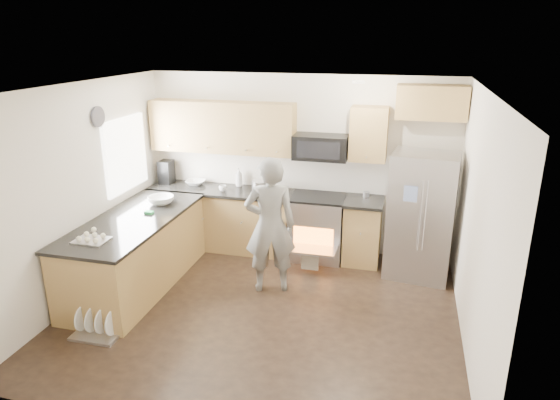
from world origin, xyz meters
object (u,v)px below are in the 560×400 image
(stove_range, at_px, (318,213))
(dish_rack, at_px, (99,327))
(person, at_px, (270,226))
(refrigerator, at_px, (421,216))

(stove_range, xyz_separation_m, dish_rack, (-1.95, -2.58, -0.59))
(person, bearing_deg, refrigerator, -172.60)
(stove_range, bearing_deg, refrigerator, -9.70)
(stove_range, height_order, dish_rack, stove_range)
(person, bearing_deg, dish_rack, 24.71)
(refrigerator, relative_size, dish_rack, 3.29)
(refrigerator, distance_m, person, 2.02)
(person, height_order, dish_rack, person)
(refrigerator, bearing_deg, dish_rack, -138.05)
(person, relative_size, dish_rack, 3.39)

